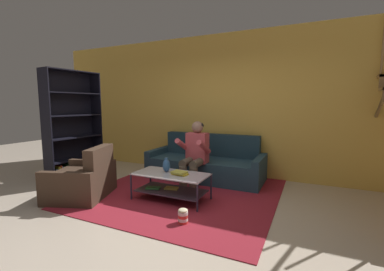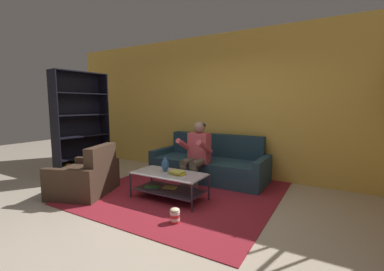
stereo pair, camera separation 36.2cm
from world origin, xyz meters
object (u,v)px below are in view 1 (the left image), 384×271
at_px(book_stack, 180,173).
at_px(popcorn_tub, 183,216).
at_px(coffee_table, 171,182).
at_px(couch, 206,164).
at_px(person_seated_center, 195,151).
at_px(vase, 166,165).
at_px(bookshelf, 70,135).
at_px(armchair, 83,181).

xyz_separation_m(book_stack, popcorn_tub, (0.37, -0.63, -0.35)).
distance_m(coffee_table, popcorn_tub, 0.85).
relative_size(couch, person_seated_center, 1.93).
xyz_separation_m(person_seated_center, popcorn_tub, (0.48, -1.42, -0.54)).
bearing_deg(coffee_table, book_stack, -2.16).
height_order(vase, popcorn_tub, vase).
height_order(bookshelf, armchair, bookshelf).
relative_size(person_seated_center, armchair, 1.01).
distance_m(book_stack, bookshelf, 2.49).
bearing_deg(coffee_table, popcorn_tub, -49.83).
bearing_deg(vase, book_stack, -13.34).
bearing_deg(book_stack, popcorn_tub, -59.22).
distance_m(bookshelf, armchair, 1.29).
bearing_deg(armchair, couch, 52.60).
bearing_deg(couch, bookshelf, -152.79).
distance_m(person_seated_center, vase, 0.75).
distance_m(couch, vase, 1.29).
xyz_separation_m(couch, coffee_table, (-0.06, -1.32, -0.00)).
bearing_deg(couch, coffee_table, -92.42).
bearing_deg(armchair, vase, 23.97).
bearing_deg(armchair, person_seated_center, 42.64).
relative_size(person_seated_center, bookshelf, 0.56).
xyz_separation_m(couch, bookshelf, (-2.34, -1.20, 0.59)).
height_order(couch, bookshelf, bookshelf).
distance_m(book_stack, armchair, 1.57).
xyz_separation_m(couch, book_stack, (0.11, -1.32, 0.16)).
bearing_deg(popcorn_tub, bookshelf, 165.10).
bearing_deg(coffee_table, person_seated_center, 85.94).
xyz_separation_m(book_stack, armchair, (-1.48, -0.48, -0.18)).
height_order(book_stack, popcorn_tub, book_stack).
bearing_deg(popcorn_tub, coffee_table, 130.17).
xyz_separation_m(person_seated_center, vase, (-0.16, -0.73, -0.11)).
xyz_separation_m(coffee_table, bookshelf, (-2.28, 0.11, 0.60)).
xyz_separation_m(vase, bookshelf, (-2.18, 0.06, 0.35)).
xyz_separation_m(bookshelf, armchair, (0.96, -0.60, -0.61)).
relative_size(couch, book_stack, 8.76).
bearing_deg(person_seated_center, book_stack, -82.37).
bearing_deg(person_seated_center, vase, -102.56).
relative_size(coffee_table, bookshelf, 0.55).
relative_size(vase, book_stack, 0.87).
xyz_separation_m(coffee_table, popcorn_tub, (0.54, -0.64, -0.18)).
xyz_separation_m(vase, book_stack, (0.27, -0.06, -0.08)).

